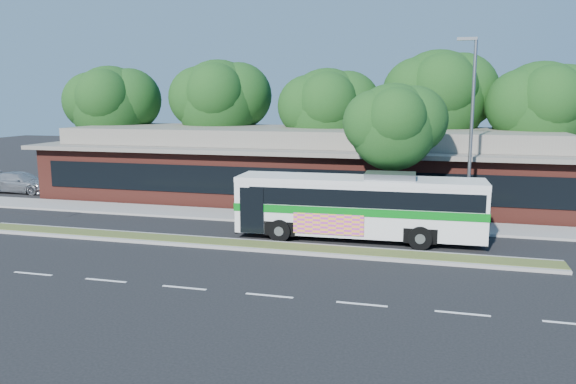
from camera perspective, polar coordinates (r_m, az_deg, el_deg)
name	(u,v)px	position (r m, az deg, el deg)	size (l,w,h in m)	color
ground	(235,250)	(23.94, -5.37, -5.84)	(120.00, 120.00, 0.00)	black
median_strip	(240,244)	(24.47, -4.89, -5.32)	(26.00, 1.10, 0.15)	#3D4C20
sidewalk	(277,217)	(29.84, -1.15, -2.59)	(44.00, 2.60, 0.12)	gray
parking_lot	(35,193)	(41.46, -24.34, -0.09)	(14.00, 12.00, 0.01)	black
plaza_building	(305,165)	(35.80, 1.74, 2.80)	(33.20, 11.20, 4.45)	maroon
lamp_post	(471,129)	(27.73, 18.06, 6.12)	(0.93, 0.18, 9.07)	slate
tree_bg_a	(117,104)	(43.18, -16.98, 8.52)	(6.47, 5.80, 8.63)	black
tree_bg_b	(225,100)	(40.51, -6.41, 9.22)	(6.69, 6.00, 9.00)	black
tree_bg_c	(333,109)	(37.38, 4.63, 8.38)	(6.24, 5.60, 8.26)	black
tree_bg_d	(445,96)	(37.80, 15.64, 9.33)	(6.91, 6.20, 9.37)	black
tree_bg_e	(548,108)	(37.35, 24.89, 7.77)	(6.47, 5.80, 8.50)	black
transit_bus	(360,202)	(25.32, 7.30, -1.04)	(11.07, 2.84, 3.09)	silver
sedan	(21,182)	(41.94, -25.52, 0.88)	(1.94, 4.78, 1.39)	#A4A5AB
sidewalk_tree	(399,125)	(27.43, 11.25, 6.67)	(4.65, 4.17, 7.04)	black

